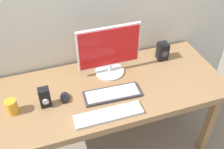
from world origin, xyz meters
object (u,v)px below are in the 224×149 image
object	(u,v)px
audio_controller	(45,98)
speaker_right	(163,51)
desk	(110,94)
keyboard_primary	(112,94)
coffee_mug	(12,107)
monitor	(109,51)
mouse	(65,97)
keyboard_secondary	(109,115)

from	to	relation	value
audio_controller	speaker_right	bearing A→B (deg)	13.10
desk	keyboard_primary	bearing A→B (deg)	-97.19
speaker_right	coffee_mug	distance (m)	1.27
monitor	coffee_mug	distance (m)	0.81
audio_controller	coffee_mug	world-z (taller)	audio_controller
monitor	mouse	xyz separation A→B (m)	(-0.40, -0.20, -0.18)
mouse	coffee_mug	size ratio (longest dim) A/B	0.95
mouse	coffee_mug	world-z (taller)	coffee_mug
desk	keyboard_primary	world-z (taller)	keyboard_primary
coffee_mug	audio_controller	bearing A→B (deg)	-1.51
keyboard_primary	audio_controller	world-z (taller)	audio_controller
keyboard_secondary	speaker_right	size ratio (longest dim) A/B	3.05
desk	audio_controller	world-z (taller)	audio_controller
monitor	keyboard_primary	bearing A→B (deg)	-103.53
coffee_mug	mouse	bearing A→B (deg)	2.26
keyboard_secondary	speaker_right	world-z (taller)	speaker_right
monitor	audio_controller	size ratio (longest dim) A/B	3.24
monitor	coffee_mug	bearing A→B (deg)	-164.63
keyboard_primary	speaker_right	size ratio (longest dim) A/B	2.74
keyboard_primary	audio_controller	distance (m)	0.48
mouse	audio_controller	world-z (taller)	audio_controller
keyboard_secondary	audio_controller	xyz separation A→B (m)	(-0.39, 0.24, 0.06)
keyboard_secondary	speaker_right	bearing A→B (deg)	36.61
monitor	speaker_right	world-z (taller)	monitor
audio_controller	desk	bearing A→B (deg)	4.31
desk	keyboard_primary	size ratio (longest dim) A/B	4.18
keyboard_secondary	coffee_mug	bearing A→B (deg)	158.48
keyboard_secondary	coffee_mug	xyz separation A→B (m)	(-0.61, 0.24, 0.04)
mouse	audio_controller	bearing A→B (deg)	-168.07
desk	keyboard_secondary	distance (m)	0.30
keyboard_secondary	mouse	xyz separation A→B (m)	(-0.25, 0.26, 0.01)
keyboard_primary	monitor	bearing A→B (deg)	76.47
mouse	coffee_mug	distance (m)	0.36
coffee_mug	keyboard_primary	bearing A→B (deg)	-4.79
desk	monitor	xyz separation A→B (m)	(0.05, 0.18, 0.28)
desk	mouse	size ratio (longest dim) A/B	17.12
keyboard_primary	keyboard_secondary	bearing A→B (deg)	-115.71
keyboard_primary	mouse	world-z (taller)	mouse
coffee_mug	desk	bearing A→B (deg)	2.48
keyboard_primary	keyboard_secondary	xyz separation A→B (m)	(-0.09, -0.18, 0.00)
speaker_right	coffee_mug	size ratio (longest dim) A/B	1.43
mouse	audio_controller	distance (m)	0.15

